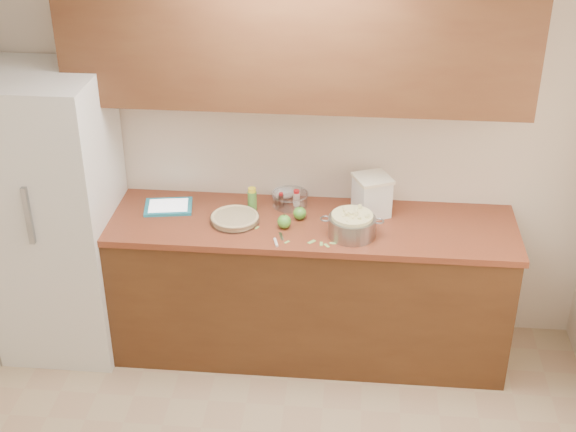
# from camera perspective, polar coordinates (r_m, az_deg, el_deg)

# --- Properties ---
(room_shell) EXTENTS (3.60, 3.60, 3.60)m
(room_shell) POSITION_cam_1_polar(r_m,az_deg,el_deg) (3.31, -1.85, -7.05)
(room_shell) COLOR tan
(room_shell) RESTS_ON ground
(counter_run) EXTENTS (2.64, 0.68, 0.92)m
(counter_run) POSITION_cam_1_polar(r_m,az_deg,el_deg) (4.99, 0.36, -4.96)
(counter_run) COLOR #4F2D16
(counter_run) RESTS_ON ground
(upper_cabinets) EXTENTS (2.60, 0.34, 0.70)m
(upper_cabinets) POSITION_cam_1_polar(r_m,az_deg,el_deg) (4.49, 0.60, 12.17)
(upper_cabinets) COLOR #56321A
(upper_cabinets) RESTS_ON room_shell
(fridge) EXTENTS (0.70, 0.70, 1.80)m
(fridge) POSITION_cam_1_polar(r_m,az_deg,el_deg) (5.05, -16.17, 0.01)
(fridge) COLOR silver
(fridge) RESTS_ON ground
(pie) EXTENTS (0.29, 0.29, 0.05)m
(pie) POSITION_cam_1_polar(r_m,az_deg,el_deg) (4.74, -3.81, -0.19)
(pie) COLOR silver
(pie) RESTS_ON counter_run
(colander) EXTENTS (0.37, 0.27, 0.14)m
(colander) POSITION_cam_1_polar(r_m,az_deg,el_deg) (4.59, 4.56, -0.67)
(colander) COLOR gray
(colander) RESTS_ON counter_run
(flour_canister) EXTENTS (0.26, 0.26, 0.25)m
(flour_canister) POSITION_cam_1_polar(r_m,az_deg,el_deg) (4.80, 5.98, 1.49)
(flour_canister) COLOR silver
(flour_canister) RESTS_ON counter_run
(tablet) EXTENTS (0.32, 0.26, 0.02)m
(tablet) POSITION_cam_1_polar(r_m,az_deg,el_deg) (4.94, -8.50, 0.66)
(tablet) COLOR teal
(tablet) RESTS_ON counter_run
(paring_knife) EXTENTS (0.06, 0.17, 0.02)m
(paring_knife) POSITION_cam_1_polar(r_m,az_deg,el_deg) (4.53, -0.81, -1.82)
(paring_knife) COLOR gray
(paring_knife) RESTS_ON counter_run
(lemon_bottle) EXTENTS (0.05, 0.05, 0.15)m
(lemon_bottle) POSITION_cam_1_polar(r_m,az_deg,el_deg) (4.84, -2.56, 1.17)
(lemon_bottle) COLOR #4C8C38
(lemon_bottle) RESTS_ON counter_run
(cinnamon_shaker) EXTENTS (0.04, 0.04, 0.10)m
(cinnamon_shaker) POSITION_cam_1_polar(r_m,az_deg,el_deg) (4.90, 0.60, 1.28)
(cinnamon_shaker) COLOR beige
(cinnamon_shaker) RESTS_ON counter_run
(vanilla_bottle) EXTENTS (0.03, 0.03, 0.09)m
(vanilla_bottle) POSITION_cam_1_polar(r_m,az_deg,el_deg) (4.90, -0.50, 1.17)
(vanilla_bottle) COLOR black
(vanilla_bottle) RESTS_ON counter_run
(mixing_bowl) EXTENTS (0.23, 0.23, 0.08)m
(mixing_bowl) POSITION_cam_1_polar(r_m,az_deg,el_deg) (4.91, 0.14, 1.25)
(mixing_bowl) COLOR silver
(mixing_bowl) RESTS_ON counter_run
(paper_towel) EXTENTS (0.17, 0.16, 0.06)m
(paper_towel) POSITION_cam_1_polar(r_m,az_deg,el_deg) (5.00, -0.36, 1.62)
(paper_towel) COLOR white
(paper_towel) RESTS_ON counter_run
(apple_left) EXTENTS (0.08, 0.08, 0.09)m
(apple_left) POSITION_cam_1_polar(r_m,az_deg,el_deg) (4.66, -0.27, -0.40)
(apple_left) COLOR #51A132
(apple_left) RESTS_ON counter_run
(apple_center) EXTENTS (0.08, 0.08, 0.09)m
(apple_center) POSITION_cam_1_polar(r_m,az_deg,el_deg) (4.76, 0.84, 0.20)
(apple_center) COLOR #51A132
(apple_center) RESTS_ON counter_run
(peel_a) EXTENTS (0.03, 0.03, 0.00)m
(peel_a) POSITION_cam_1_polar(r_m,az_deg,el_deg) (4.54, -0.07, -1.86)
(peel_a) COLOR #91C05D
(peel_a) RESTS_ON counter_run
(peel_b) EXTENTS (0.05, 0.05, 0.00)m
(peel_b) POSITION_cam_1_polar(r_m,az_deg,el_deg) (4.54, 1.69, -1.85)
(peel_b) COLOR #91C05D
(peel_b) RESTS_ON counter_run
(peel_c) EXTENTS (0.03, 0.03, 0.00)m
(peel_c) POSITION_cam_1_polar(r_m,az_deg,el_deg) (4.68, -2.22, -0.83)
(peel_c) COLOR #91C05D
(peel_c) RESTS_ON counter_run
(peel_d) EXTENTS (0.04, 0.04, 0.00)m
(peel_d) POSITION_cam_1_polar(r_m,az_deg,el_deg) (4.51, 2.77, -2.11)
(peel_d) COLOR #91C05D
(peel_d) RESTS_ON counter_run
(peel_e) EXTENTS (0.04, 0.02, 0.00)m
(peel_e) POSITION_cam_1_polar(r_m,az_deg,el_deg) (4.53, 3.20, -1.95)
(peel_e) COLOR #91C05D
(peel_e) RESTS_ON counter_run
(peel_f) EXTENTS (0.02, 0.04, 0.00)m
(peel_f) POSITION_cam_1_polar(r_m,az_deg,el_deg) (4.52, 2.38, -1.99)
(peel_f) COLOR #91C05D
(peel_f) RESTS_ON counter_run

